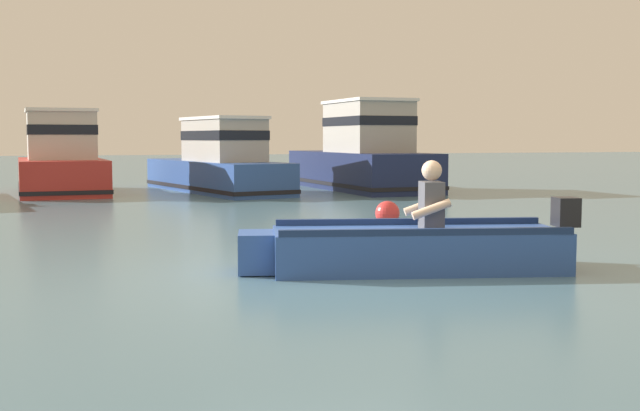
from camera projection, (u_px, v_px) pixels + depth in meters
name	position (u px, v px, depth m)	size (l,w,h in m)	color
ground_plane	(336.00, 276.00, 8.13)	(120.00, 120.00, 0.00)	slate
rowboat_with_person	(411.00, 247.00, 8.48)	(3.71, 1.75, 1.19)	#2D519E
moored_boat_red	(61.00, 163.00, 20.11)	(2.40, 4.80, 2.16)	#B72D28
moored_boat_blue	(218.00, 164.00, 20.80)	(3.15, 6.46, 1.98)	#2D519E
moored_boat_navy	(362.00, 157.00, 21.85)	(2.48, 6.45, 2.47)	#19234C
mooring_buoy	(387.00, 213.00, 12.83)	(0.40, 0.40, 0.40)	red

